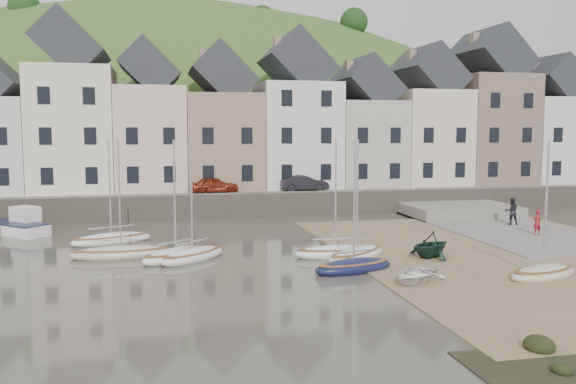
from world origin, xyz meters
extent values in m
plane|color=#433E34|center=(0.00, 0.00, 0.00)|extent=(160.00, 160.00, 0.00)
cube|color=#3A5D25|center=(0.00, 32.00, 0.75)|extent=(90.00, 30.00, 1.50)
cube|color=slate|center=(0.00, 20.50, 1.55)|extent=(70.00, 7.00, 0.10)
cube|color=slate|center=(0.00, 17.00, 0.90)|extent=(70.00, 1.20, 1.80)
cube|color=#79604A|center=(11.00, 0.00, 0.03)|extent=(18.00, 26.00, 0.06)
cube|color=slate|center=(15.00, 8.00, 0.06)|extent=(8.00, 18.00, 0.12)
ellipsoid|color=#3A5D25|center=(-5.00, 60.00, -18.00)|extent=(134.40, 84.00, 84.00)
cylinder|color=#382619|center=(-22.00, 48.00, 18.00)|extent=(0.50, 0.50, 3.00)
sphere|color=#213D19|center=(-22.00, 48.00, 20.50)|extent=(3.60, 3.60, 3.60)
cylinder|color=#382619|center=(-8.00, 52.00, 18.00)|extent=(0.50, 0.50, 3.00)
sphere|color=#213D19|center=(-8.00, 52.00, 20.50)|extent=(3.60, 3.60, 3.60)
cylinder|color=#382619|center=(6.00, 50.00, 18.00)|extent=(0.50, 0.50, 3.00)
sphere|color=#213D19|center=(6.00, 50.00, 20.50)|extent=(3.60, 3.60, 3.60)
cylinder|color=#382619|center=(18.00, 49.00, 18.00)|extent=(0.50, 0.50, 3.00)
sphere|color=#213D19|center=(18.00, 49.00, 20.50)|extent=(3.60, 3.60, 3.60)
cube|color=beige|center=(-13.90, 24.00, 6.50)|extent=(6.40, 8.00, 10.00)
cube|color=gray|center=(-15.50, 24.00, 14.73)|extent=(0.60, 0.90, 1.40)
cube|color=beige|center=(-7.85, 24.00, 5.75)|extent=(5.60, 8.00, 8.50)
cube|color=gray|center=(-9.25, 24.00, 12.82)|extent=(0.60, 0.90, 1.40)
cube|color=gray|center=(-1.90, 24.00, 5.50)|extent=(6.20, 8.00, 8.00)
cube|color=gray|center=(-3.45, 24.00, 12.62)|extent=(0.60, 0.90, 1.40)
cube|color=silver|center=(4.55, 24.00, 6.00)|extent=(6.60, 8.00, 9.00)
cube|color=gray|center=(2.90, 24.00, 13.83)|extent=(0.60, 0.90, 1.40)
cube|color=#AAA69B|center=(10.80, 24.00, 5.25)|extent=(5.80, 8.00, 7.50)
cube|color=gray|center=(9.35, 24.00, 11.92)|extent=(0.60, 0.90, 1.40)
cube|color=beige|center=(16.75, 24.00, 5.75)|extent=(6.00, 8.00, 8.50)
cube|color=gray|center=(15.25, 24.00, 13.02)|extent=(0.60, 0.90, 1.40)
cube|color=#776356|center=(23.00, 24.00, 6.50)|extent=(6.40, 8.00, 10.00)
cube|color=gray|center=(21.40, 24.00, 14.73)|extent=(0.60, 0.90, 1.40)
cube|color=silver|center=(29.15, 24.00, 5.50)|extent=(5.80, 8.00, 8.00)
cube|color=gray|center=(27.70, 24.00, 12.42)|extent=(0.60, 0.90, 1.40)
ellipsoid|color=white|center=(-10.08, 8.14, 0.20)|extent=(4.97, 3.21, 0.84)
ellipsoid|color=brown|center=(-10.08, 8.14, 0.42)|extent=(4.56, 2.94, 0.20)
cylinder|color=#B2B5B7|center=(-10.08, 8.14, 3.30)|extent=(0.10, 0.10, 5.60)
cylinder|color=#B2B5B7|center=(-10.08, 8.14, 0.95)|extent=(2.45, 1.08, 0.08)
ellipsoid|color=white|center=(-5.70, 2.54, 0.20)|extent=(4.14, 4.03, 0.84)
ellipsoid|color=brown|center=(-5.70, 2.54, 0.42)|extent=(3.80, 3.69, 0.20)
cylinder|color=#B2B5B7|center=(-5.70, 2.54, 3.30)|extent=(0.10, 0.10, 5.60)
cylinder|color=#B2B5B7|center=(-5.70, 2.54, 0.95)|extent=(1.77, 1.67, 0.08)
ellipsoid|color=beige|center=(-9.29, 3.93, 0.20)|extent=(5.25, 1.65, 0.84)
ellipsoid|color=brown|center=(-9.29, 3.93, 0.42)|extent=(4.83, 1.50, 0.20)
cylinder|color=#B2B5B7|center=(-9.29, 3.93, 3.30)|extent=(0.10, 0.10, 5.60)
cylinder|color=#B2B5B7|center=(-9.29, 3.93, 0.95)|extent=(2.86, 0.16, 0.08)
ellipsoid|color=white|center=(-6.54, 2.74, 0.20)|extent=(4.19, 3.73, 0.84)
ellipsoid|color=brown|center=(-6.54, 2.74, 0.42)|extent=(3.85, 3.42, 0.20)
cylinder|color=#B2B5B7|center=(-6.54, 2.74, 3.30)|extent=(0.10, 0.10, 5.60)
cylinder|color=#B2B5B7|center=(-6.54, 2.74, 0.95)|extent=(1.85, 1.47, 0.08)
ellipsoid|color=white|center=(1.61, 1.78, 0.20)|extent=(4.36, 1.55, 0.84)
ellipsoid|color=brown|center=(1.61, 1.78, 0.42)|extent=(4.02, 1.41, 0.20)
cylinder|color=#B2B5B7|center=(1.61, 1.78, 3.30)|extent=(0.10, 0.10, 5.60)
cylinder|color=#B2B5B7|center=(1.61, 1.78, 0.95)|extent=(2.39, 0.11, 0.08)
ellipsoid|color=#121839|center=(1.53, -1.53, 0.20)|extent=(4.34, 2.48, 0.84)
ellipsoid|color=brown|center=(1.53, -1.53, 0.42)|extent=(3.99, 2.26, 0.20)
cylinder|color=#B2B5B7|center=(1.53, -1.53, 3.30)|extent=(0.10, 0.10, 5.60)
cylinder|color=#B2B5B7|center=(1.53, -1.53, 0.95)|extent=(2.20, 0.64, 0.08)
ellipsoid|color=white|center=(2.52, 1.00, 0.20)|extent=(4.50, 4.10, 0.84)
ellipsoid|color=brown|center=(2.52, 1.00, 0.42)|extent=(4.13, 3.76, 0.20)
cylinder|color=#B2B5B7|center=(2.52, 1.00, 3.30)|extent=(0.10, 0.10, 5.60)
cylinder|color=#B2B5B7|center=(2.52, 1.00, 0.95)|extent=(2.00, 1.68, 0.08)
ellipsoid|color=beige|center=(9.37, -4.57, 0.20)|extent=(4.05, 2.53, 0.84)
ellipsoid|color=brown|center=(9.37, -4.57, 0.42)|extent=(3.72, 2.31, 0.20)
cylinder|color=#B2B5B7|center=(9.37, -4.57, 3.30)|extent=(0.10, 0.10, 5.60)
cylinder|color=#B2B5B7|center=(9.37, -4.57, 0.95)|extent=(2.01, 0.68, 0.08)
cube|color=white|center=(-16.22, 12.45, 0.35)|extent=(4.65, 4.57, 0.70)
cube|color=#121839|center=(-16.22, 12.45, 0.72)|extent=(4.62, 4.54, 0.08)
cube|color=white|center=(-15.70, 12.96, 1.20)|extent=(2.05, 2.04, 1.00)
imported|color=white|center=(3.50, -4.02, 0.35)|extent=(3.45, 3.31, 0.58)
imported|color=black|center=(6.27, 0.34, 0.74)|extent=(3.30, 3.13, 1.37)
imported|color=maroon|center=(15.54, 4.93, 0.90)|extent=(0.61, 0.44, 1.55)
imported|color=black|center=(16.21, 8.77, 1.05)|extent=(1.07, 0.94, 1.86)
imported|color=maroon|center=(-3.02, 19.50, 2.24)|extent=(3.84, 1.68, 1.29)
imported|color=black|center=(4.25, 19.50, 2.24)|extent=(3.94, 1.49, 1.28)
ellipsoid|color=black|center=(3.34, -14.07, 0.11)|extent=(0.57, 0.63, 0.37)
ellipsoid|color=black|center=(3.77, -12.42, 0.18)|extent=(0.91, 1.00, 0.59)
camera|label=1|loc=(-7.29, -28.01, 6.66)|focal=37.75mm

